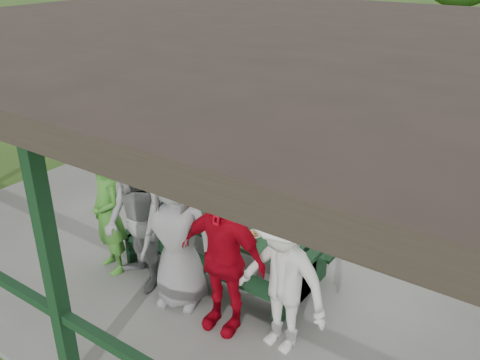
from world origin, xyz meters
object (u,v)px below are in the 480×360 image
Objects in this scene: contestant_red at (222,258)px; spectator_blue at (257,127)px; spectator_lblue at (308,154)px; picnic_table_near at (224,241)px; contestant_grey_left at (135,223)px; picnic_table_far at (288,188)px; contestant_green at (108,214)px; farm_trailer at (312,73)px; contestant_white_fedora at (282,279)px; contestant_grey_mid at (178,236)px; pickup_truck at (452,91)px; spectator_grey at (381,173)px.

spectator_blue is at bearing 114.98° from contestant_red.
spectator_lblue is (-0.92, 3.89, -0.20)m from contestant_red.
contestant_grey_left is at bearing -128.53° from picnic_table_near.
picnic_table_far is 1.73× the size of spectator_lblue.
contestant_red reaches higher than contestant_green.
spectator_lblue is 7.75m from farm_trailer.
spectator_lblue is at bearing 93.13° from contestant_green.
contestant_white_fedora is 1.06× the size of spectator_blue.
picnic_table_near is 1.29m from contestant_grey_left.
contestant_green is 4.25m from spectator_blue.
contestant_grey_mid is 0.56× the size of farm_trailer.
picnic_table_far is 3.28m from contestant_white_fedora.
contestant_green is 3.98m from spectator_lblue.
contestant_red is 10.40m from pickup_truck.
spectator_grey reaches higher than farm_trailer.
contestant_grey_left is 1.26× the size of spectator_grey.
picnic_table_near and picnic_table_far have the same top height.
pickup_truck is at bearing -91.71° from spectator_grey.
picnic_table_near is at bearing -86.33° from picnic_table_far.
spectator_lblue is (-1.68, 3.80, -0.16)m from contestant_white_fedora.
farm_trailer reaches higher than picnic_table_near.
pickup_truck is (-0.49, 6.56, -0.09)m from spectator_grey.
contestant_grey_mid reaches higher than contestant_red.
farm_trailer is (-4.43, 0.39, -0.18)m from pickup_truck.
contestant_white_fedora is at bearing -31.02° from picnic_table_near.
picnic_table_far is at bearing 101.71° from contestant_red.
spectator_grey is 8.51m from farm_trailer.
contestant_grey_left reaches higher than spectator_grey.
spectator_lblue is at bearing 99.93° from contestant_red.
picnic_table_near is 0.51× the size of pickup_truck.
contestant_red is 3.88m from spectator_grey.
pickup_truck is at bearing 100.93° from contestant_grey_left.
contestant_red reaches higher than farm_trailer.
picnic_table_far is 1.60m from spectator_grey.
spectator_grey reaches higher than picnic_table_near.
pickup_truck is (2.33, 6.10, -0.22)m from spectator_blue.
contestant_grey_left is 1.26× the size of spectator_lblue.
contestant_green is 11.01m from farm_trailer.
spectator_lblue is at bearing -74.86° from farm_trailer.
contestant_green is at bearing -173.06° from contestant_white_fedora.
spectator_lblue is (-0.13, 0.94, 0.29)m from picnic_table_far.
farm_trailer is (-2.42, 10.73, -0.40)m from contestant_green.
contestant_grey_left is at bearing -86.13° from farm_trailer.
spectator_grey reaches higher than pickup_truck.
farm_trailer is (-3.69, 10.74, -0.48)m from contestant_grey_mid.
contestant_green is at bearing 50.65° from spectator_grey.
picnic_table_near is 1.85× the size of spectator_lblue.
pickup_truck is at bearing -16.79° from farm_trailer.
farm_trailer is (-2.09, 6.50, -0.40)m from spectator_blue.
contestant_green is 10.54m from pickup_truck.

